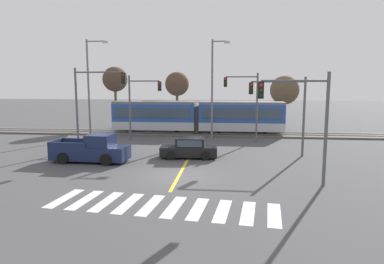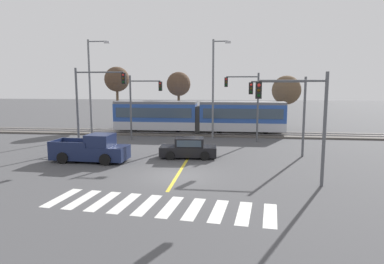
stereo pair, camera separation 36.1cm
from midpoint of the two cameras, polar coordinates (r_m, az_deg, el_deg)
ground_plane at (r=20.63m, az=-2.06°, el=-7.44°), size 200.00×200.00×0.00m
track_bed at (r=37.60m, az=2.07°, el=-0.26°), size 120.00×4.00×0.18m
rail_near at (r=36.87m, az=1.98°, el=-0.20°), size 120.00×0.08×0.10m
rail_far at (r=38.29m, az=2.16°, el=0.10°), size 120.00×0.08×0.10m
light_rail_tram at (r=37.41m, az=1.37°, el=2.72°), size 18.50×2.64×3.43m
crosswalk_stripe_0 at (r=18.04m, az=-20.29°, el=-10.22°), size 0.86×2.84×0.01m
crosswalk_stripe_1 at (r=17.47m, az=-17.23°, el=-10.67°), size 0.86×2.84×0.01m
crosswalk_stripe_2 at (r=16.96m, az=-13.96°, el=-11.11°), size 0.86×2.84×0.01m
crosswalk_stripe_3 at (r=16.51m, az=-10.49°, el=-11.55°), size 0.86×2.84×0.01m
crosswalk_stripe_4 at (r=16.12m, az=-6.82°, el=-11.96°), size 0.86×2.84×0.01m
crosswalk_stripe_5 at (r=15.79m, az=-2.98°, el=-12.34°), size 0.86×2.84×0.01m
crosswalk_stripe_6 at (r=15.54m, az=1.02°, el=-12.67°), size 0.86×2.84×0.01m
crosswalk_stripe_7 at (r=15.36m, az=5.14°, el=-12.96°), size 0.86×2.84×0.01m
crosswalk_stripe_8 at (r=15.26m, az=9.34°, el=-13.18°), size 0.86×2.84×0.01m
crosswalk_stripe_9 at (r=15.24m, az=13.58°, el=-13.33°), size 0.86×2.84×0.01m
lane_centre_line at (r=26.62m, az=0.02°, el=-3.89°), size 0.20×18.44×0.01m
sedan_crossing at (r=25.64m, az=-0.19°, el=-2.77°), size 4.31×2.13×1.52m
pickup_truck at (r=25.37m, az=-15.98°, el=-2.87°), size 5.49×2.43×1.98m
traffic_light_far_left at (r=33.81m, az=-8.22°, el=5.54°), size 3.25×0.38×6.33m
traffic_light_mid_left at (r=28.90m, az=-15.89°, el=5.77°), size 4.25×0.38×6.78m
traffic_light_mid_right at (r=26.82m, az=15.59°, el=4.63°), size 4.25×0.38×6.03m
traffic_light_near_right at (r=19.14m, az=18.25°, el=3.23°), size 3.75×0.38×6.13m
traffic_light_far_right at (r=32.85m, az=9.47°, el=5.79°), size 3.25×0.38×6.52m
street_lamp_west at (r=36.72m, az=-16.13°, el=7.84°), size 2.35×0.28×9.93m
street_lamp_centre at (r=34.54m, az=4.05°, el=7.95°), size 1.81×0.28×9.85m
bare_tree_far_west at (r=44.28m, az=-12.18°, el=8.52°), size 3.11×3.11×7.64m
bare_tree_west at (r=42.79m, az=-2.00°, el=7.93°), size 2.97×2.97×6.98m
bare_tree_east at (r=43.57m, az=15.69°, el=6.71°), size 3.53×3.53×6.52m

